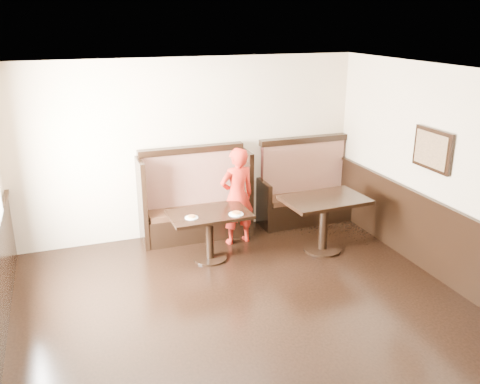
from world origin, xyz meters
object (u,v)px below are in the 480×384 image
table_main (209,224)px  table_neighbor (324,212)px  booth_main (195,205)px  child (237,196)px  booth_neighbor (305,194)px

table_main → table_neighbor: 1.72m
booth_main → table_neighbor: size_ratio=1.40×
table_neighbor → table_main: bearing=167.0°
booth_main → table_main: (-0.03, -0.90, 0.03)m
child → table_neighbor: bearing=140.1°
booth_neighbor → table_main: booth_neighbor is taller
booth_main → table_main: 0.91m
table_main → child: size_ratio=0.76×
booth_main → table_main: size_ratio=1.51×
table_neighbor → child: bearing=144.0°
table_main → child: bearing=35.2°
table_main → child: (0.57, 0.43, 0.21)m
booth_main → booth_neighbor: 1.95m
table_neighbor → child: size_ratio=0.82×
table_main → booth_neighbor: bearing=22.7°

